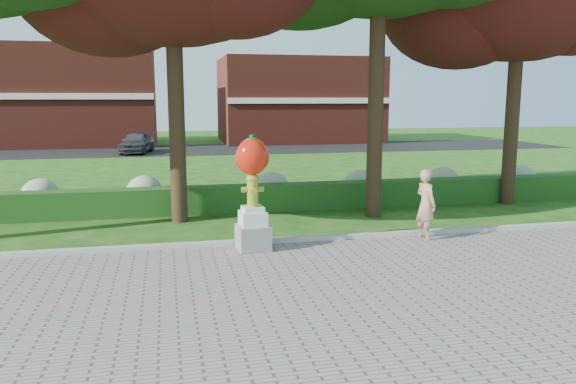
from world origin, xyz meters
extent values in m
plane|color=#164912|center=(0.00, 0.00, 0.00)|extent=(100.00, 100.00, 0.00)
cube|color=#ADADA5|center=(0.00, 3.00, 0.07)|extent=(40.00, 0.18, 0.15)
cube|color=#124015|center=(0.00, 7.00, 0.40)|extent=(24.00, 0.70, 0.80)
ellipsoid|color=#9EA880|center=(-6.00, 8.00, 0.55)|extent=(1.10, 1.10, 0.99)
ellipsoid|color=#9EA880|center=(-3.00, 8.00, 0.55)|extent=(1.10, 1.10, 0.99)
ellipsoid|color=#9EA880|center=(1.00, 8.00, 0.55)|extent=(1.10, 1.10, 0.99)
ellipsoid|color=#9EA880|center=(4.00, 8.00, 0.55)|extent=(1.10, 1.10, 0.99)
ellipsoid|color=#9EA880|center=(7.00, 8.00, 0.55)|extent=(1.10, 1.10, 0.99)
ellipsoid|color=#9EA880|center=(10.00, 8.00, 0.55)|extent=(1.10, 1.10, 0.99)
cube|color=black|center=(0.00, 28.00, 0.01)|extent=(50.00, 8.00, 0.02)
cube|color=maroon|center=(-10.00, 34.00, 3.50)|extent=(14.00, 8.00, 7.00)
cube|color=maroon|center=(8.00, 34.00, 3.20)|extent=(12.00, 8.00, 6.40)
cylinder|color=black|center=(-2.00, 6.00, 3.08)|extent=(0.44, 0.44, 6.16)
cylinder|color=black|center=(3.50, 5.50, 3.64)|extent=(0.44, 0.44, 7.28)
cylinder|color=black|center=(8.50, 6.50, 2.94)|extent=(0.44, 0.44, 5.88)
ellipsoid|color=black|center=(6.92, 7.34, 6.30)|extent=(5.04, 5.04, 4.03)
cube|color=gray|center=(-0.48, 2.50, 0.32)|extent=(0.75, 0.75, 0.56)
cube|color=silver|center=(-0.48, 2.50, 0.76)|extent=(0.60, 0.60, 0.31)
cube|color=silver|center=(-0.48, 2.50, 0.97)|extent=(0.48, 0.48, 0.11)
cylinder|color=olive|center=(-0.48, 2.50, 1.34)|extent=(0.25, 0.25, 0.63)
ellipsoid|color=olive|center=(-0.48, 2.50, 1.65)|extent=(0.29, 0.29, 0.20)
cylinder|color=olive|center=(-0.66, 2.50, 1.41)|extent=(0.13, 0.12, 0.12)
cylinder|color=olive|center=(-0.30, 2.50, 1.41)|extent=(0.13, 0.12, 0.12)
cylinder|color=olive|center=(-0.48, 2.33, 1.41)|extent=(0.13, 0.13, 0.13)
cylinder|color=olive|center=(-0.48, 2.50, 1.74)|extent=(0.09, 0.09, 0.06)
ellipsoid|color=red|center=(-0.48, 2.50, 2.13)|extent=(0.70, 0.63, 0.81)
ellipsoid|color=red|center=(-0.68, 2.50, 2.11)|extent=(0.34, 0.34, 0.52)
ellipsoid|color=red|center=(-0.27, 2.50, 2.11)|extent=(0.34, 0.34, 0.52)
cylinder|color=#145A1A|center=(-0.48, 2.50, 2.54)|extent=(0.11, 0.11, 0.13)
ellipsoid|color=#145A1A|center=(-0.48, 2.50, 2.50)|extent=(0.27, 0.27, 0.09)
imported|color=tan|center=(3.72, 2.60, 0.89)|extent=(0.53, 0.69, 1.69)
imported|color=#3B3F43|center=(-4.06, 26.30, 0.68)|extent=(2.27, 4.12, 1.33)
camera|label=1|loc=(-2.30, -9.56, 3.40)|focal=35.00mm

